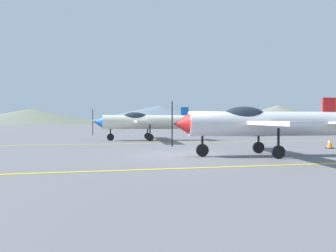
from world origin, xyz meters
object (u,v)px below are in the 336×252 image
Objects in this scene: car_sedan at (244,127)px; airplane_near at (257,123)px; traffic_cone_front at (330,143)px; airplane_mid at (143,122)px.

airplane_near is at bearing -113.77° from car_sedan.
traffic_cone_front is at bearing 23.97° from airplane_near.
car_sedan is (11.41, 6.18, -0.62)m from airplane_mid.
traffic_cone_front is at bearing -97.85° from car_sedan.
airplane_mid is at bearing 106.92° from airplane_near.
airplane_near and airplane_mid have the same top height.
airplane_near is 14.71× the size of traffic_cone_front.
airplane_mid is at bearing 135.59° from traffic_cone_front.
traffic_cone_front is (-2.11, -15.29, -0.56)m from car_sedan.
airplane_near reaches higher than traffic_cone_front.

